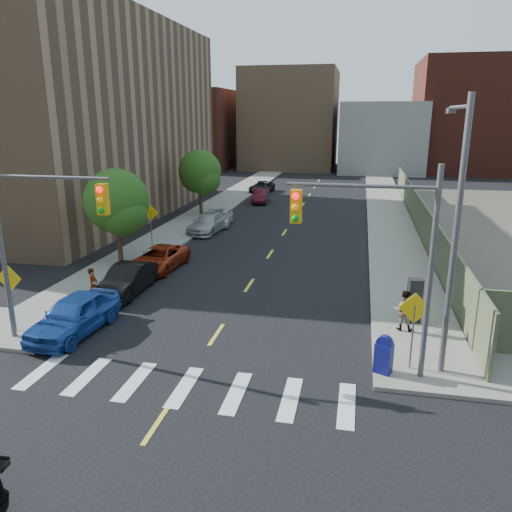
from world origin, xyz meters
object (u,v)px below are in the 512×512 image
at_px(payphone, 414,301).
at_px(mailbox, 384,355).
at_px(parked_car_black, 127,280).
at_px(parked_car_silver, 208,223).
at_px(parked_car_white, 222,217).
at_px(parked_car_grey, 262,187).
at_px(parked_car_red, 159,258).
at_px(pedestrian_east, 404,310).
at_px(parked_car_blue, 74,315).
at_px(pedestrian_west, 93,285).
at_px(parked_car_maroon, 261,196).

bearing_deg(payphone, mailbox, -114.57).
relative_size(parked_car_black, payphone, 2.31).
bearing_deg(parked_car_silver, parked_car_white, 88.27).
relative_size(parked_car_silver, parked_car_white, 1.26).
height_order(parked_car_grey, payphone, payphone).
distance_m(parked_car_red, parked_car_grey, 29.06).
xyz_separation_m(parked_car_grey, payphone, (13.04, -34.17, 0.47)).
height_order(parked_car_black, pedestrian_east, pedestrian_east).
height_order(parked_car_blue, parked_car_silver, parked_car_blue).
distance_m(parked_car_blue, parked_car_red, 8.66).
xyz_separation_m(parked_car_black, pedestrian_east, (12.69, -2.00, 0.27)).
xyz_separation_m(parked_car_white, pedestrian_east, (12.36, -17.83, 0.34)).
xyz_separation_m(parked_car_silver, pedestrian_west, (-0.80, -15.01, 0.27)).
bearing_deg(parked_car_maroon, payphone, -72.14).
bearing_deg(parked_car_maroon, pedestrian_west, -99.62).
distance_m(parked_car_grey, payphone, 36.57).
distance_m(mailbox, pedestrian_west, 13.19).
xyz_separation_m(parked_car_blue, parked_car_maroon, (1.30, 31.18, -0.12)).
relative_size(parked_car_maroon, payphone, 2.15).
height_order(parked_car_red, parked_car_silver, parked_car_silver).
bearing_deg(parked_car_grey, parked_car_blue, -84.42).
distance_m(parked_car_silver, parked_car_grey, 19.80).
bearing_deg(pedestrian_west, parked_car_grey, -8.84).
bearing_deg(parked_car_grey, pedestrian_east, -64.52).
height_order(parked_car_black, parked_car_maroon, parked_car_black).
bearing_deg(parked_car_silver, parked_car_red, -84.58).
height_order(payphone, pedestrian_west, payphone).
relative_size(parked_car_black, parked_car_grey, 0.97).
distance_m(parked_car_blue, parked_car_white, 20.49).
xyz_separation_m(parked_car_red, parked_car_maroon, (1.30, 22.52, 0.02)).
relative_size(parked_car_maroon, parked_car_grey, 0.91).
bearing_deg(pedestrian_west, parked_car_black, -32.00).
height_order(parked_car_blue, parked_car_white, parked_car_blue).
xyz_separation_m(parked_car_blue, parked_car_silver, (0.00, 17.92, -0.10)).
bearing_deg(pedestrian_east, parked_car_grey, -62.74).
distance_m(payphone, pedestrian_east, 1.02).
relative_size(parked_car_silver, parked_car_maroon, 1.18).
xyz_separation_m(parked_car_blue, pedestrian_west, (-0.80, 2.91, 0.17)).
height_order(payphone, pedestrian_east, payphone).
relative_size(parked_car_grey, mailbox, 3.33).
height_order(parked_car_blue, mailbox, parked_car_blue).
distance_m(parked_car_blue, mailbox, 11.84).
relative_size(parked_car_blue, pedestrian_east, 2.80).
xyz_separation_m(parked_car_black, mailbox, (11.80, -5.65, 0.08)).
bearing_deg(parked_car_silver, payphone, -42.10).
bearing_deg(parked_car_silver, mailbox, -52.63).
bearing_deg(parked_car_blue, parked_car_black, 94.23).
bearing_deg(payphone, parked_car_black, 167.28).
height_order(parked_car_maroon, pedestrian_east, pedestrian_east).
height_order(parked_car_grey, pedestrian_west, pedestrian_west).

